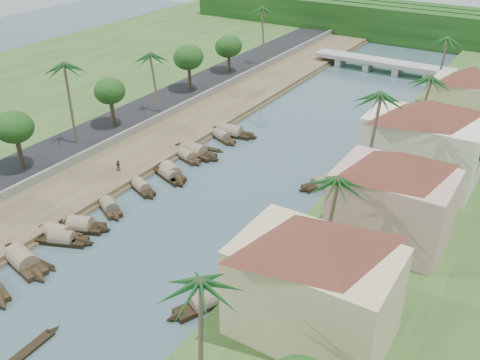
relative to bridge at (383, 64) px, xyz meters
The scene contains 43 objects.
ground 72.02m from the bridge, 90.00° to the right, with size 220.00×220.00×0.00m, color #3D555C.
left_bank 54.42m from the bridge, 107.10° to the right, with size 10.00×180.00×0.80m, color brown.
right_bank 55.37m from the bridge, 69.93° to the right, with size 16.00×180.00×1.20m, color #2B4F1F.
road 57.49m from the bridge, 115.23° to the right, with size 8.00×180.00×1.40m, color black.
retaining_wall 55.79m from the bridge, 111.23° to the right, with size 0.40×180.00×1.10m, color gray.
treeline 28.09m from the bridge, 90.00° to the left, with size 120.00×14.00×8.00m.
bridge is the anchor object (origin of this frame).
building_near 76.54m from the bridge, 75.61° to the right, with size 14.85×14.85×10.20m.
building_mid 61.51m from the bridge, 70.98° to the right, with size 14.11×14.11×9.70m.
building_far 48.15m from the bridge, 66.65° to the right, with size 15.59×15.59×10.20m.
building_distant 31.51m from the bridge, 50.21° to the right, with size 12.62×12.62×9.20m.
sampan_2 80.01m from the bridge, 96.69° to the right, with size 9.49×3.88×2.42m.
sampan_3 75.44m from the bridge, 96.69° to the right, with size 7.36×4.18×2.01m.
sampan_4 75.11m from the bridge, 97.65° to the right, with size 7.50×2.69×2.11m.
sampan_5 72.72m from the bridge, 97.13° to the right, with size 7.36×4.38×2.30m.
sampan_6 68.22m from the bridge, 97.74° to the right, with size 6.35×4.27×1.96m.
sampan_7 62.81m from the bridge, 98.41° to the right, with size 6.68×3.79×1.83m.
sampan_8 57.84m from the bridge, 98.58° to the right, with size 7.60×4.92×2.33m.
sampan_9 58.54m from the bridge, 98.10° to the right, with size 7.27×3.77×1.88m.
sampan_10 53.28m from the bridge, 100.39° to the right, with size 6.64×3.37×1.86m.
sampan_11 51.68m from the bridge, 100.69° to the right, with size 9.06×2.43×2.54m.
sampan_12 45.35m from the bridge, 101.80° to the right, with size 7.36×4.11×1.82m.
sampan_13 43.32m from the bridge, 101.70° to the right, with size 8.93×3.12×2.37m.
sampan_14 75.51m from the bridge, 82.80° to the right, with size 4.76×8.10×2.02m.
sampan_15 67.56m from the bridge, 82.05° to the right, with size 4.04×7.56×2.04m.
sampan_16 50.38m from the bridge, 79.56° to the right, with size 4.67×7.24×1.87m.
canoe_0 86.71m from the bridge, 89.70° to the right, with size 1.00×6.52×0.86m.
canoe_1 79.05m from the bridge, 95.73° to the right, with size 4.75×0.83×0.77m.
canoe_2 49.26m from the bridge, 100.64° to the right, with size 5.55×1.49×0.80m.
palm_0 85.16m from the bridge, 79.79° to the right, with size 3.20×3.20×11.57m.
palm_1 66.88m from the bridge, 76.06° to the right, with size 3.20×3.20×10.30m.
palm_2 54.95m from the bridge, 73.78° to the right, with size 3.20×3.20×14.10m.
palm_3 39.83m from the bridge, 65.60° to the right, with size 3.20×3.20×11.61m.
palm_5 64.16m from the bridge, 112.29° to the right, with size 3.20×3.20×12.68m.
palm_6 49.27m from the bridge, 116.96° to the right, with size 3.20×3.20×10.56m.
palm_7 23.42m from the bridge, 48.70° to the right, with size 3.20×3.20×12.27m.
palm_8 25.91m from the bridge, 149.56° to the right, with size 3.20×3.20×12.44m.
tree_2 71.79m from the bridge, 109.58° to the right, with size 4.69×4.69×7.45m.
tree_3 56.70m from the bridge, 115.14° to the right, with size 4.43×4.43×7.10m.
tree_4 40.46m from the bridge, 126.75° to the right, with size 4.98×4.98×7.74m.
tree_5 31.26m from the bridge, 140.85° to the right, with size 4.85×4.85×6.77m.
tree_6 49.26m from the bridge, 60.69° to the right, with size 4.57×4.57×7.28m.
person_far 62.44m from the bridge, 103.00° to the right, with size 0.69×0.54×1.41m, color #2F2921.
Camera 1 is at (31.03, -31.92, 32.39)m, focal length 40.00 mm.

